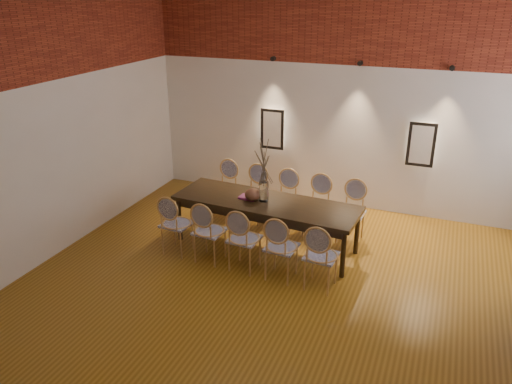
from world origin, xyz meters
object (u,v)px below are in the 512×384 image
at_px(dining_table, 266,224).
at_px(chair_far_d, 317,207).
at_px(vase, 264,191).
at_px(chair_far_e, 351,213).
at_px(chair_near_b, 210,231).
at_px(chair_far_b, 253,195).
at_px(book, 248,197).
at_px(chair_far_a, 224,190).
at_px(chair_far_c, 284,201).
at_px(chair_near_d, 282,247).
at_px(chair_near_c, 244,239).
at_px(chair_near_e, 321,256).
at_px(chair_near_a, 177,224).
at_px(bowl, 253,195).

bearing_deg(dining_table, chair_far_d, 52.59).
bearing_deg(vase, chair_far_e, 28.90).
xyz_separation_m(dining_table, chair_near_b, (-0.60, -0.69, 0.09)).
bearing_deg(chair_far_e, chair_near_b, 41.08).
xyz_separation_m(chair_far_b, book, (0.22, -0.76, 0.30)).
xyz_separation_m(chair_far_a, chair_far_c, (1.11, -0.07, 0.00)).
relative_size(chair_near_d, chair_far_c, 1.00).
distance_m(chair_near_c, chair_near_e, 1.11).
xyz_separation_m(chair_near_b, chair_near_d, (1.11, -0.07, 0.00)).
bearing_deg(chair_near_c, book, 111.98).
bearing_deg(chair_near_d, chair_far_c, 110.93).
bearing_deg(chair_far_b, chair_far_e, -180.00).
bearing_deg(chair_far_a, chair_near_b, 110.93).
xyz_separation_m(dining_table, chair_far_d, (0.60, 0.69, 0.09)).
distance_m(chair_near_c, chair_far_c, 1.45).
relative_size(chair_near_a, chair_near_c, 1.00).
xyz_separation_m(chair_near_a, book, (0.86, 0.66, 0.30)).
height_order(chair_near_e, bowl, chair_near_e).
xyz_separation_m(chair_near_a, bowl, (0.95, 0.62, 0.37)).
height_order(dining_table, chair_near_e, chair_near_e).
relative_size(chair_near_c, bowl, 3.92).
relative_size(chair_far_a, vase, 3.13).
height_order(chair_far_b, vase, vase).
bearing_deg(chair_near_c, chair_far_b, 110.93).
xyz_separation_m(chair_near_a, chair_near_d, (1.66, -0.10, 0.00)).
xyz_separation_m(chair_far_b, chair_far_c, (0.55, -0.03, 0.00)).
bearing_deg(bowl, vase, 14.10).
relative_size(chair_near_c, chair_near_e, 1.00).
bearing_deg(chair_far_b, dining_table, 127.41).
height_order(chair_near_e, chair_far_a, same).
distance_m(chair_near_d, chair_near_e, 0.56).
distance_m(chair_far_d, chair_far_e, 0.56).
distance_m(dining_table, chair_far_e, 1.33).
bearing_deg(chair_far_a, chair_near_d, 138.92).
height_order(chair_near_a, bowl, chair_near_a).
height_order(chair_far_c, vase, vase).
relative_size(chair_near_b, chair_near_d, 1.00).
relative_size(chair_near_b, chair_far_d, 1.00).
relative_size(chair_near_c, chair_near_d, 1.00).
xyz_separation_m(chair_near_d, bowl, (-0.71, 0.72, 0.37)).
height_order(chair_far_a, vase, vase).
bearing_deg(chair_far_e, chair_near_c, 52.59).
relative_size(dining_table, chair_far_e, 2.96).
bearing_deg(chair_far_b, chair_far_c, -180.00).
distance_m(chair_near_e, chair_far_b, 2.21).
bearing_deg(chair_near_d, book, 139.83).
distance_m(chair_near_b, chair_far_b, 1.45).
bearing_deg(chair_near_c, chair_near_e, -0.00).
xyz_separation_m(chair_near_c, chair_far_a, (-1.02, 1.52, 0.00)).
xyz_separation_m(chair_near_c, chair_near_d, (0.55, -0.03, 0.00)).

